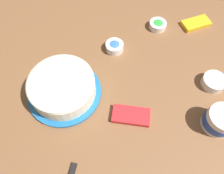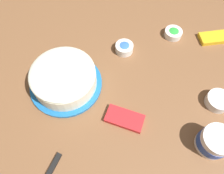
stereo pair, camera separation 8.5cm
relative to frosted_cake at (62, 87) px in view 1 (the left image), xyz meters
name	(u,v)px [view 1 (the left image)]	position (x,y,z in m)	size (l,w,h in m)	color
ground_plane	(137,90)	(-0.30, 0.02, -0.05)	(1.54, 1.54, 0.00)	brown
frosted_cake	(62,87)	(0.00, 0.00, 0.00)	(0.30, 0.30, 0.11)	#1E6BB2
frosting_tub	(220,120)	(-0.57, 0.21, -0.01)	(0.11, 0.11, 0.09)	white
sprinkle_bowl_green	(158,25)	(-0.47, -0.31, -0.03)	(0.08, 0.08, 0.04)	white
sprinkle_bowl_yellow	(214,82)	(-0.62, 0.04, -0.03)	(0.10, 0.10, 0.04)	white
sprinkle_bowl_blue	(114,46)	(-0.24, -0.20, -0.03)	(0.08, 0.08, 0.04)	white
candy_box_lower	(131,115)	(-0.25, 0.14, -0.04)	(0.14, 0.07, 0.02)	red
candy_box_upper	(196,23)	(-0.66, -0.30, -0.04)	(0.14, 0.07, 0.02)	yellow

